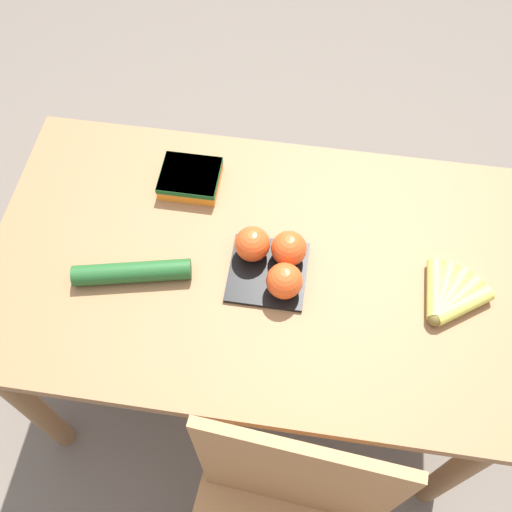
{
  "coord_description": "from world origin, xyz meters",
  "views": [
    {
      "loc": [
        -0.1,
        0.67,
        1.91
      ],
      "look_at": [
        0.0,
        0.0,
        0.75
      ],
      "focal_mm": 42.0,
      "sensor_mm": 36.0,
      "label": 1
    }
  ],
  "objects_px": {
    "carrot_bag": "(190,178)",
    "cucumber_near": "(132,272)",
    "banana_bunch": "(449,297)",
    "tomato_pack": "(274,260)"
  },
  "relations": [
    {
      "from": "tomato_pack",
      "to": "carrot_bag",
      "type": "bearing_deg",
      "value": -42.08
    },
    {
      "from": "carrot_bag",
      "to": "cucumber_near",
      "type": "bearing_deg",
      "value": 74.89
    },
    {
      "from": "banana_bunch",
      "to": "cucumber_near",
      "type": "xyz_separation_m",
      "value": [
        0.7,
        0.04,
        0.0
      ]
    },
    {
      "from": "tomato_pack",
      "to": "cucumber_near",
      "type": "distance_m",
      "value": 0.32
    },
    {
      "from": "banana_bunch",
      "to": "carrot_bag",
      "type": "relative_size",
      "value": 1.11
    },
    {
      "from": "tomato_pack",
      "to": "carrot_bag",
      "type": "distance_m",
      "value": 0.32
    },
    {
      "from": "banana_bunch",
      "to": "tomato_pack",
      "type": "relative_size",
      "value": 0.91
    },
    {
      "from": "banana_bunch",
      "to": "carrot_bag",
      "type": "xyz_separation_m",
      "value": [
        0.62,
        -0.23,
        0.01
      ]
    },
    {
      "from": "carrot_bag",
      "to": "banana_bunch",
      "type": "bearing_deg",
      "value": 159.45
    },
    {
      "from": "carrot_bag",
      "to": "cucumber_near",
      "type": "height_order",
      "value": "cucumber_near"
    }
  ]
}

